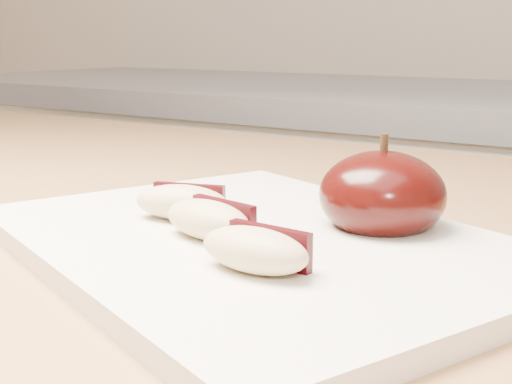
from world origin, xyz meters
The scene contains 5 objects.
cutting_board centered at (0.01, 0.39, 0.91)m, with size 0.32×0.24×0.01m, color silver.
apple_half centered at (0.06, 0.44, 0.93)m, with size 0.08×0.08×0.06m.
apple_wedge_a centered at (-0.05, 0.39, 0.92)m, with size 0.07×0.05×0.02m.
apple_wedge_b centered at (-0.01, 0.36, 0.92)m, with size 0.06×0.04×0.02m.
apple_wedge_c centered at (0.05, 0.33, 0.92)m, with size 0.06×0.03×0.02m.
Camera 1 is at (0.23, 0.05, 1.03)m, focal length 50.00 mm.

